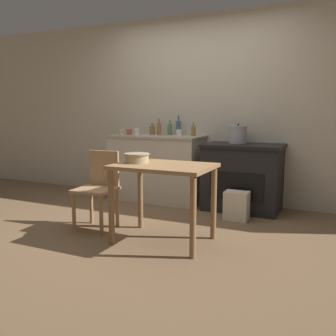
# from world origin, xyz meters

# --- Properties ---
(ground_plane) EXTENTS (14.00, 14.00, 0.00)m
(ground_plane) POSITION_xyz_m (0.00, 0.00, 0.00)
(ground_plane) COLOR brown
(wall_back) EXTENTS (8.00, 0.07, 2.55)m
(wall_back) POSITION_xyz_m (0.00, 1.58, 1.27)
(wall_back) COLOR beige
(wall_back) RESTS_ON ground_plane
(counter_cabinet) EXTENTS (1.31, 0.60, 0.92)m
(counter_cabinet) POSITION_xyz_m (-0.53, 1.26, 0.46)
(counter_cabinet) COLOR beige
(counter_cabinet) RESTS_ON ground_plane
(stove) EXTENTS (0.98, 0.62, 0.84)m
(stove) POSITION_xyz_m (0.70, 1.26, 0.42)
(stove) COLOR black
(stove) RESTS_ON ground_plane
(work_table) EXTENTS (0.92, 0.65, 0.75)m
(work_table) POSITION_xyz_m (0.30, -0.22, 0.62)
(work_table) COLOR #997047
(work_table) RESTS_ON ground_plane
(chair) EXTENTS (0.43, 0.43, 0.83)m
(chair) POSITION_xyz_m (-0.52, -0.13, 0.45)
(chair) COLOR #A87F56
(chair) RESTS_ON ground_plane
(flour_sack) EXTENTS (0.27, 0.19, 0.34)m
(flour_sack) POSITION_xyz_m (0.76, 0.78, 0.17)
(flour_sack) COLOR beige
(flour_sack) RESTS_ON ground_plane
(stock_pot) EXTENTS (0.23, 0.23, 0.25)m
(stock_pot) POSITION_xyz_m (0.61, 1.32, 0.96)
(stock_pot) COLOR #A8A8AD
(stock_pot) RESTS_ON stove
(mixing_bowl_large) EXTENTS (0.25, 0.25, 0.09)m
(mixing_bowl_large) POSITION_xyz_m (0.01, -0.22, 0.81)
(mixing_bowl_large) COLOR tan
(mixing_bowl_large) RESTS_ON work_table
(bottle_far_left) EXTENTS (0.07, 0.07, 0.27)m
(bottle_far_left) POSITION_xyz_m (-0.26, 1.41, 1.02)
(bottle_far_left) COLOR #3D5675
(bottle_far_left) RESTS_ON counter_cabinet
(bottle_left) EXTENTS (0.08, 0.08, 0.16)m
(bottle_left) POSITION_xyz_m (-0.67, 1.40, 0.98)
(bottle_left) COLOR olive
(bottle_left) RESTS_ON counter_cabinet
(bottle_mid_left) EXTENTS (0.06, 0.06, 0.18)m
(bottle_mid_left) POSITION_xyz_m (-0.00, 1.32, 0.99)
(bottle_mid_left) COLOR olive
(bottle_mid_left) RESTS_ON counter_cabinet
(bottle_center_left) EXTENTS (0.06, 0.06, 0.23)m
(bottle_center_left) POSITION_xyz_m (-0.53, 1.35, 1.01)
(bottle_center_left) COLOR olive
(bottle_center_left) RESTS_ON counter_cabinet
(bottle_center) EXTENTS (0.06, 0.06, 0.21)m
(bottle_center) POSITION_xyz_m (-0.40, 1.43, 1.00)
(bottle_center) COLOR #517F5B
(bottle_center) RESTS_ON counter_cabinet
(cup_center_right) EXTENTS (0.08, 0.08, 0.10)m
(cup_center_right) POSITION_xyz_m (-0.79, 1.17, 0.97)
(cup_center_right) COLOR silver
(cup_center_right) RESTS_ON counter_cabinet
(cup_mid_right) EXTENTS (0.07, 0.07, 0.08)m
(cup_mid_right) POSITION_xyz_m (-1.04, 1.18, 0.96)
(cup_mid_right) COLOR beige
(cup_mid_right) RESTS_ON counter_cabinet
(cup_right) EXTENTS (0.07, 0.07, 0.10)m
(cup_right) POSITION_xyz_m (-0.13, 1.14, 0.97)
(cup_right) COLOR silver
(cup_right) RESTS_ON counter_cabinet
(cup_far_right) EXTENTS (0.07, 0.07, 0.08)m
(cup_far_right) POSITION_xyz_m (-0.93, 1.20, 0.96)
(cup_far_right) COLOR #B74C42
(cup_far_right) RESTS_ON counter_cabinet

